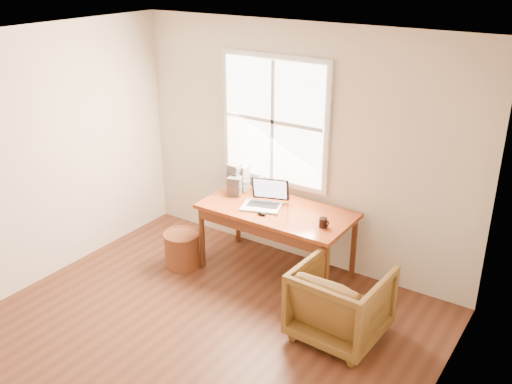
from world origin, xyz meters
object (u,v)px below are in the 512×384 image
Objects in this scene: desk at (277,211)px; armchair at (341,302)px; laptop at (261,195)px; coffee_mug at (323,223)px; cd_stack_a at (241,177)px; wicker_stool at (182,250)px.

armchair is at bearing -30.92° from desk.
laptop reaches higher than coffee_mug.
armchair is 2.63× the size of cd_stack_a.
armchair is 0.83m from coffee_mug.
cd_stack_a reaches higher than desk.
desk is 1.17m from wicker_stool.
coffee_mug is at bearing 12.65° from wicker_stool.
cd_stack_a is at bearing -24.47° from armchair.
armchair is at bearing -43.93° from laptop.
coffee_mug is at bearing -45.42° from armchair.
coffee_mug reaches higher than wicker_stool.
laptop is 4.45× the size of coffee_mug.
cd_stack_a is at bearing 63.87° from wicker_stool.
desk is 2.06× the size of armchair.
desk is at bearing -28.12° from armchair.
coffee_mug is (-0.47, 0.52, 0.44)m from armchair.
armchair is 1.90× the size of laptop.
laptop is (0.79, 0.39, 0.70)m from wicker_stool.
coffee_mug is (1.53, 0.34, 0.60)m from wicker_stool.
armchair is 2.03× the size of wicker_stool.
cd_stack_a is (-0.60, 0.22, 0.17)m from desk.
cd_stack_a is (0.33, 0.68, 0.71)m from wicker_stool.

